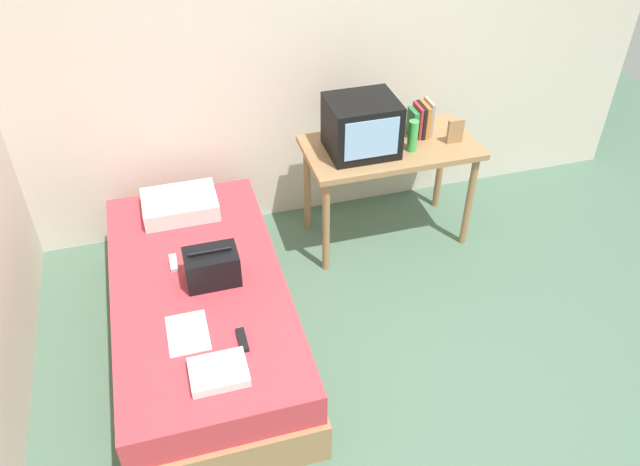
{
  "coord_description": "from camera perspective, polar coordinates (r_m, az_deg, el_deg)",
  "views": [
    {
      "loc": [
        -1.0,
        -1.94,
        2.94
      ],
      "look_at": [
        -0.16,
        1.0,
        0.51
      ],
      "focal_mm": 35.65,
      "sensor_mm": 36.0,
      "label": 1
    }
  ],
  "objects": [
    {
      "name": "ground_plane",
      "position": [
        3.66,
        6.94,
        -15.32
      ],
      "size": [
        8.0,
        8.0,
        0.0
      ],
      "primitive_type": "plane",
      "color": "#4C6B56"
    },
    {
      "name": "folded_towel",
      "position": [
        3.18,
        -9.08,
        -12.23
      ],
      "size": [
        0.28,
        0.22,
        0.05
      ],
      "primitive_type": "cube",
      "color": "white",
      "rests_on": "bed"
    },
    {
      "name": "tv",
      "position": [
        4.14,
        3.76,
        9.56
      ],
      "size": [
        0.44,
        0.39,
        0.36
      ],
      "color": "black",
      "rests_on": "desk"
    },
    {
      "name": "remote_silver",
      "position": [
        3.83,
        -13.02,
        -2.62
      ],
      "size": [
        0.04,
        0.14,
        0.02
      ],
      "primitive_type": "cube",
      "color": "#B7B7BC",
      "rests_on": "bed"
    },
    {
      "name": "desk",
      "position": [
        4.36,
        6.29,
        6.76
      ],
      "size": [
        1.16,
        0.6,
        0.77
      ],
      "color": "#9E754C",
      "rests_on": "ground"
    },
    {
      "name": "wall_back",
      "position": [
        4.39,
        -1.7,
        16.5
      ],
      "size": [
        5.2,
        0.1,
        2.6
      ],
      "primitive_type": "cube",
      "color": "beige",
      "rests_on": "ground"
    },
    {
      "name": "remote_dark",
      "position": [
        3.32,
        -6.98,
        -9.5
      ],
      "size": [
        0.04,
        0.16,
        0.02
      ],
      "primitive_type": "cube",
      "color": "black",
      "rests_on": "bed"
    },
    {
      "name": "pillow",
      "position": [
        4.2,
        -12.45,
        2.5
      ],
      "size": [
        0.47,
        0.35,
        0.11
      ],
      "primitive_type": "cube",
      "color": "silver",
      "rests_on": "bed"
    },
    {
      "name": "book_row",
      "position": [
        4.39,
        9.01,
        9.97
      ],
      "size": [
        0.14,
        0.16,
        0.25
      ],
      "color": "#337F47",
      "rests_on": "desk"
    },
    {
      "name": "magazine",
      "position": [
        3.41,
        -11.78,
        -8.79
      ],
      "size": [
        0.21,
        0.29,
        0.01
      ],
      "primitive_type": "cube",
      "color": "white",
      "rests_on": "bed"
    },
    {
      "name": "picture_frame",
      "position": [
        4.36,
        12.05,
        8.93
      ],
      "size": [
        0.11,
        0.02,
        0.17
      ],
      "primitive_type": "cube",
      "color": "#9E754C",
      "rests_on": "desk"
    },
    {
      "name": "bed",
      "position": [
        3.85,
        -10.51,
        -6.97
      ],
      "size": [
        1.0,
        2.0,
        0.47
      ],
      "color": "#9E754C",
      "rests_on": "ground"
    },
    {
      "name": "handbag",
      "position": [
        3.62,
        -9.67,
        -3.01
      ],
      "size": [
        0.3,
        0.2,
        0.22
      ],
      "color": "black",
      "rests_on": "bed"
    },
    {
      "name": "water_bottle",
      "position": [
        4.21,
        8.32,
        8.62
      ],
      "size": [
        0.07,
        0.07,
        0.21
      ],
      "primitive_type": "cylinder",
      "color": "green",
      "rests_on": "desk"
    }
  ]
}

